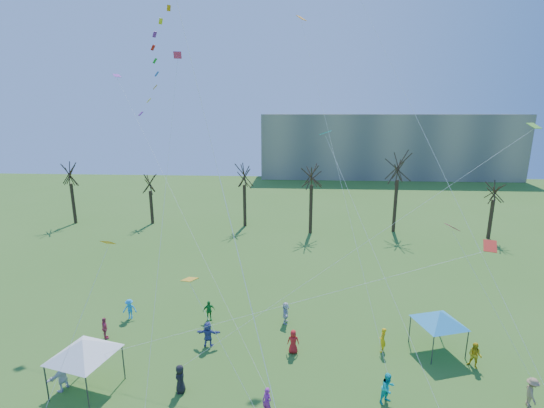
# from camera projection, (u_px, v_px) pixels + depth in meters

# --- Properties ---
(distant_building) EXTENTS (60.00, 14.00, 15.00)m
(distant_building) POSITION_uv_depth(u_px,v_px,m) (386.00, 146.00, 92.25)
(distant_building) COLOR gray
(distant_building) RESTS_ON ground
(bare_tree_row) EXTENTS (70.02, 8.03, 10.78)m
(bare_tree_row) POSITION_uv_depth(u_px,v_px,m) (321.00, 181.00, 49.24)
(bare_tree_row) COLOR black
(bare_tree_row) RESTS_ON ground
(big_box_kite) EXTENTS (4.72, 7.13, 25.10)m
(big_box_kite) POSITION_uv_depth(u_px,v_px,m) (165.00, 45.00, 19.16)
(big_box_kite) COLOR red
(big_box_kite) RESTS_ON ground
(canopy_tent_white) EXTENTS (4.11, 4.11, 3.18)m
(canopy_tent_white) POSITION_uv_depth(u_px,v_px,m) (83.00, 347.00, 20.84)
(canopy_tent_white) COLOR #3F3F44
(canopy_tent_white) RESTS_ON ground
(canopy_tent_blue) EXTENTS (3.63, 3.63, 2.85)m
(canopy_tent_blue) POSITION_uv_depth(u_px,v_px,m) (439.00, 317.00, 24.48)
(canopy_tent_blue) COLOR #3F3F44
(canopy_tent_blue) RESTS_ON ground
(festival_crowd) EXTENTS (26.57, 14.04, 1.82)m
(festival_crowd) POSITION_uv_depth(u_px,v_px,m) (265.00, 369.00, 21.91)
(festival_crowd) COLOR red
(festival_crowd) RESTS_ON ground
(small_kites_aloft) EXTENTS (29.70, 19.16, 32.55)m
(small_kites_aloft) POSITION_uv_depth(u_px,v_px,m) (301.00, 145.00, 23.16)
(small_kites_aloft) COLOR orange
(small_kites_aloft) RESTS_ON ground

